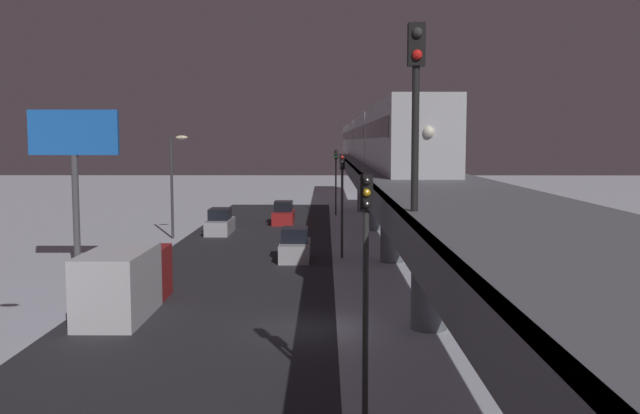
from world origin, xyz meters
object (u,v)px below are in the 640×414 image
Objects in this scene: subway_train at (369,138)px; sedan_silver at (295,247)px; rail_signal at (416,84)px; traffic_light_mid at (342,191)px; commercial_billboard at (74,149)px; sedan_red at (284,214)px; traffic_light_near at (366,260)px; box_truck at (125,281)px; traffic_light_far at (336,172)px; sedan_silver_2 at (220,223)px.

subway_train is 23.61m from sedan_silver.
rail_signal reaches higher than traffic_light_mid.
commercial_billboard reaches higher than traffic_light_mid.
rail_signal is at bearing 87.57° from subway_train.
traffic_light_near is at bearing -83.80° from sedan_red.
rail_signal is at bearing 107.32° from traffic_light_near.
box_truck is (4.80, 32.06, 0.55)m from sedan_red.
traffic_light_mid and traffic_light_far have the same top height.
commercial_billboard reaches higher than sedan_silver.
sedan_silver and sedan_silver_2 have the same top height.
rail_signal reaches higher than traffic_light_far.
traffic_light_mid is at bearing -124.26° from box_truck.
rail_signal is at bearing 91.79° from traffic_light_mid.
commercial_billboard is (4.98, -8.35, 5.48)m from box_truck.
traffic_light_near and traffic_light_mid have the same top height.
box_truck is 0.83× the size of commercial_billboard.
traffic_light_mid is 25.14m from traffic_light_far.
sedan_silver is 0.46× the size of commercial_billboard.
traffic_light_far is at bearing -90.00° from traffic_light_near.
sedan_silver is 24.90m from traffic_light_near.
commercial_billboard reaches higher than traffic_light_far.
sedan_silver_2 is 1.06× the size of sedan_red.
subway_train is at bearing -93.66° from traffic_light_near.
sedan_red is 0.51× the size of commercial_billboard.
rail_signal is 0.89× the size of sedan_red.
sedan_silver_2 is (10.17, -39.46, -7.67)m from rail_signal.
sedan_silver is at bearing -82.13° from rail_signal.
subway_train is 11.57× the size of traffic_light_mid.
box_truck is (12.47, 35.15, -6.18)m from subway_train.
box_truck reaches higher than sedan_silver_2.
rail_signal is 28.61m from sedan_silver.
sedan_silver_2 is 8.05m from sedan_red.
subway_train is 21.67m from traffic_light_mid.
subway_train is at bearing -123.06° from commercial_billboard.
rail_signal reaches higher than sedan_silver.
traffic_light_far reaches higher than sedan_silver.
rail_signal reaches higher than box_truck.
subway_train is 18.52× the size of rail_signal.
subway_train is 46.57m from traffic_light_near.
box_truck is at bearing 89.55° from sedan_silver_2.
sedan_silver is at bearing 117.77° from sedan_silver_2.
sedan_silver is (5.87, 21.86, -6.72)m from subway_train.
sedan_silver is 0.63× the size of traffic_light_near.
traffic_light_mid is (-9.30, 11.51, 3.40)m from sedan_silver_2.
traffic_light_mid is at bearing -75.45° from sedan_red.
box_truck reaches higher than sedan_silver.
sedan_red is (1.80, -18.76, -0.00)m from sedan_silver.
sedan_red is 0.61× the size of box_truck.
sedan_silver_2 is at bearing 38.35° from subway_train.
traffic_light_mid is (-4.70, 18.11, 3.40)m from sedan_red.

